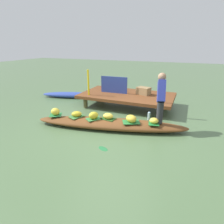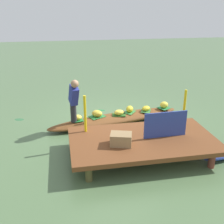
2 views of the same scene
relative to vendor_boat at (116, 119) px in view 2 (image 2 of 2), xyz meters
name	(u,v)px [view 2 (image 2 of 2)]	position (x,y,z in m)	size (l,w,h in m)	color
canal_water	(116,122)	(0.00, 0.00, -0.12)	(40.00, 40.00, 0.00)	#4E6B43
dock_platform	(143,141)	(-0.19, 1.98, 0.26)	(3.20, 1.80, 0.43)	brown
vendor_boat	(116,119)	(0.00, 0.00, 0.00)	(4.00, 0.69, 0.24)	brown
leaf_mat_0	(97,117)	(0.56, 0.05, 0.12)	(0.42, 0.31, 0.01)	#2A7635
banana_bunch_0	(97,114)	(0.56, 0.05, 0.22)	(0.30, 0.24, 0.19)	gold
leaf_mat_1	(78,120)	(1.11, 0.19, 0.12)	(0.31, 0.26, 0.01)	#1F7030
banana_bunch_1	(78,117)	(1.11, 0.19, 0.19)	(0.22, 0.20, 0.14)	yellow
leaf_mat_2	(130,112)	(-0.42, -0.12, 0.12)	(0.38, 0.26, 0.01)	#377F3C
banana_bunch_2	(130,109)	(-0.42, -0.12, 0.22)	(0.27, 0.20, 0.19)	gold
leaf_mat_3	(164,108)	(-1.54, -0.27, 0.12)	(0.32, 0.32, 0.01)	#28793E
banana_bunch_3	(164,105)	(-1.54, -0.27, 0.22)	(0.23, 0.24, 0.20)	yellow
leaf_mat_4	(146,111)	(-0.93, -0.15, 0.12)	(0.39, 0.27, 0.01)	#3E7A3A
banana_bunch_4	(146,108)	(-0.93, -0.15, 0.19)	(0.28, 0.21, 0.15)	gold
leaf_mat_5	(119,115)	(-0.07, 0.04, 0.12)	(0.38, 0.26, 0.01)	#29541D
banana_bunch_5	(119,112)	(-0.07, 0.04, 0.20)	(0.27, 0.20, 0.15)	yellow
vendor_person	(74,98)	(1.20, 0.38, 0.81)	(0.28, 0.50, 1.22)	#28282D
water_bottle	(85,119)	(0.93, 0.39, 0.22)	(0.06, 0.06, 0.21)	#ACD5EB
market_banner	(165,125)	(-0.69, 1.98, 0.61)	(0.98, 0.03, 0.58)	#293E92
railing_post_west	(184,107)	(-1.39, 1.38, 0.75)	(0.06, 0.06, 0.87)	yellow
railing_post_east	(85,114)	(1.01, 1.38, 0.75)	(0.06, 0.06, 0.87)	yellow
produce_crate	(121,139)	(0.34, 2.17, 0.44)	(0.44, 0.32, 0.25)	#91744C
drifting_plant_0	(19,119)	(2.79, -0.73, -0.11)	(0.28, 0.19, 0.01)	#31643C
drifting_plant_1	(101,110)	(0.28, -1.04, -0.11)	(0.26, 0.14, 0.01)	#24703A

